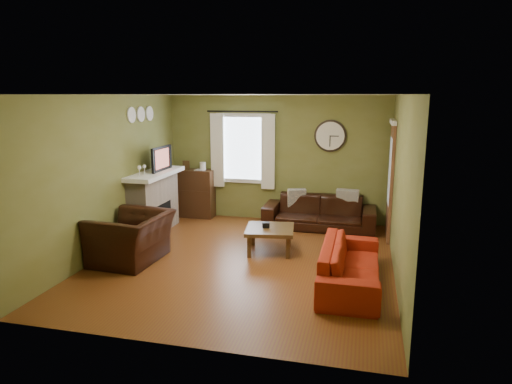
% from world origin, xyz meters
% --- Properties ---
extents(floor, '(4.60, 5.20, 0.00)m').
position_xyz_m(floor, '(0.00, 0.00, 0.00)').
color(floor, '#623314').
rests_on(floor, ground).
extents(ceiling, '(4.60, 5.20, 0.00)m').
position_xyz_m(ceiling, '(0.00, 0.00, 2.60)').
color(ceiling, white).
rests_on(ceiling, ground).
extents(wall_left, '(0.00, 5.20, 2.60)m').
position_xyz_m(wall_left, '(-2.30, 0.00, 1.30)').
color(wall_left, olive).
rests_on(wall_left, ground).
extents(wall_right, '(0.00, 5.20, 2.60)m').
position_xyz_m(wall_right, '(2.30, 0.00, 1.30)').
color(wall_right, olive).
rests_on(wall_right, ground).
extents(wall_back, '(4.60, 0.00, 2.60)m').
position_xyz_m(wall_back, '(0.00, 2.60, 1.30)').
color(wall_back, olive).
rests_on(wall_back, ground).
extents(wall_front, '(4.60, 0.00, 2.60)m').
position_xyz_m(wall_front, '(0.00, -2.60, 1.30)').
color(wall_front, olive).
rests_on(wall_front, ground).
extents(fireplace, '(0.40, 1.40, 1.10)m').
position_xyz_m(fireplace, '(-2.10, 1.15, 0.55)').
color(fireplace, tan).
rests_on(fireplace, floor).
extents(firebox, '(0.04, 0.60, 0.55)m').
position_xyz_m(firebox, '(-1.91, 1.15, 0.30)').
color(firebox, black).
rests_on(firebox, fireplace).
extents(mantel, '(0.58, 1.60, 0.08)m').
position_xyz_m(mantel, '(-2.07, 1.15, 1.14)').
color(mantel, white).
rests_on(mantel, fireplace).
extents(tv, '(0.08, 0.60, 0.35)m').
position_xyz_m(tv, '(-2.05, 1.30, 1.35)').
color(tv, black).
rests_on(tv, mantel).
extents(tv_screen, '(0.02, 0.62, 0.36)m').
position_xyz_m(tv_screen, '(-1.97, 1.30, 1.41)').
color(tv_screen, '#994C3F').
rests_on(tv_screen, mantel).
extents(medallion_left, '(0.28, 0.28, 0.03)m').
position_xyz_m(medallion_left, '(-2.28, 0.80, 2.25)').
color(medallion_left, white).
rests_on(medallion_left, wall_left).
extents(medallion_mid, '(0.28, 0.28, 0.03)m').
position_xyz_m(medallion_mid, '(-2.28, 1.15, 2.25)').
color(medallion_mid, white).
rests_on(medallion_mid, wall_left).
extents(medallion_right, '(0.28, 0.28, 0.03)m').
position_xyz_m(medallion_right, '(-2.28, 1.50, 2.25)').
color(medallion_right, white).
rests_on(medallion_right, wall_left).
extents(window_pane, '(1.00, 0.02, 1.30)m').
position_xyz_m(window_pane, '(-0.70, 2.58, 1.50)').
color(window_pane, silver).
rests_on(window_pane, wall_back).
extents(curtain_rod, '(0.03, 0.03, 1.50)m').
position_xyz_m(curtain_rod, '(-0.70, 2.48, 2.27)').
color(curtain_rod, black).
rests_on(curtain_rod, wall_back).
extents(curtain_left, '(0.28, 0.04, 1.55)m').
position_xyz_m(curtain_left, '(-1.25, 2.48, 1.45)').
color(curtain_left, white).
rests_on(curtain_left, wall_back).
extents(curtain_right, '(0.28, 0.04, 1.55)m').
position_xyz_m(curtain_right, '(-0.15, 2.48, 1.45)').
color(curtain_right, white).
rests_on(curtain_right, wall_back).
extents(wall_clock, '(0.64, 0.06, 0.64)m').
position_xyz_m(wall_clock, '(1.10, 2.55, 1.80)').
color(wall_clock, white).
rests_on(wall_clock, wall_back).
extents(door, '(0.05, 0.90, 2.10)m').
position_xyz_m(door, '(2.27, 1.85, 1.05)').
color(door, brown).
rests_on(door, floor).
extents(bookshelf, '(0.87, 0.37, 1.03)m').
position_xyz_m(bookshelf, '(-1.77, 2.40, 0.51)').
color(bookshelf, '#382010').
rests_on(bookshelf, floor).
extents(book, '(0.17, 0.23, 0.02)m').
position_xyz_m(book, '(-1.70, 2.37, 0.96)').
color(book, '#402B15').
rests_on(book, bookshelf).
extents(sofa_brown, '(2.19, 0.85, 0.64)m').
position_xyz_m(sofa_brown, '(0.96, 2.15, 0.32)').
color(sofa_brown, black).
rests_on(sofa_brown, floor).
extents(pillow_left, '(0.38, 0.23, 0.37)m').
position_xyz_m(pillow_left, '(0.48, 2.34, 0.55)').
color(pillow_left, gray).
rests_on(pillow_left, sofa_brown).
extents(pillow_right, '(0.45, 0.18, 0.44)m').
position_xyz_m(pillow_right, '(1.50, 2.36, 0.55)').
color(pillow_right, gray).
rests_on(pillow_right, sofa_brown).
extents(sofa_red, '(0.78, 2.01, 0.59)m').
position_xyz_m(sofa_red, '(1.68, -0.53, 0.29)').
color(sofa_red, maroon).
rests_on(sofa_red, floor).
extents(armchair, '(1.10, 1.24, 0.77)m').
position_xyz_m(armchair, '(-1.73, -0.41, 0.38)').
color(armchair, black).
rests_on(armchair, floor).
extents(coffee_table, '(0.89, 0.89, 0.42)m').
position_xyz_m(coffee_table, '(0.31, 0.54, 0.21)').
color(coffee_table, '#402B15').
rests_on(coffee_table, floor).
extents(tissue_box, '(0.15, 0.15, 0.09)m').
position_xyz_m(tissue_box, '(0.24, 0.54, 0.40)').
color(tissue_box, black).
rests_on(tissue_box, coffee_table).
extents(wine_glass_a, '(0.07, 0.07, 0.20)m').
position_xyz_m(wine_glass_a, '(-2.05, 0.55, 1.28)').
color(wine_glass_a, white).
rests_on(wine_glass_a, mantel).
extents(wine_glass_b, '(0.07, 0.07, 0.19)m').
position_xyz_m(wine_glass_b, '(-2.05, 0.74, 1.28)').
color(wine_glass_b, white).
rests_on(wine_glass_b, mantel).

